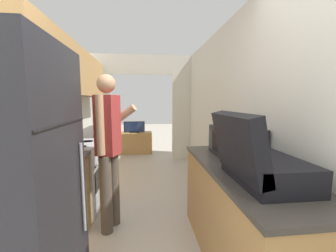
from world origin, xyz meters
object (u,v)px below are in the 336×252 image
object	(u,v)px
suitcase	(256,161)
microwave	(235,142)
refrigerator	(9,185)
person	(108,148)
tv_cabinet	(135,143)
television	(134,127)
range_oven	(75,176)

from	to	relation	value
suitcase	microwave	bearing A→B (deg)	76.67
refrigerator	person	xyz separation A→B (m)	(0.47, 0.89, 0.03)
person	tv_cabinet	world-z (taller)	person
suitcase	tv_cabinet	world-z (taller)	suitcase
microwave	person	bearing A→B (deg)	166.68
suitcase	microwave	distance (m)	0.69
person	suitcase	distance (m)	1.50
refrigerator	television	size ratio (longest dim) A/B	3.20
suitcase	range_oven	bearing A→B (deg)	138.90
suitcase	television	size ratio (longest dim) A/B	1.09
person	suitcase	size ratio (longest dim) A/B	2.80
microwave	television	xyz separation A→B (m)	(-1.19, 3.67, -0.30)
range_oven	microwave	bearing A→B (deg)	-23.24
microwave	range_oven	bearing A→B (deg)	156.76
person	microwave	distance (m)	1.34
suitcase	microwave	xyz separation A→B (m)	(0.16, 0.67, -0.00)
range_oven	television	xyz separation A→B (m)	(0.63, 2.88, 0.28)
refrigerator	person	distance (m)	1.00
suitcase	television	xyz separation A→B (m)	(-1.03, 4.33, -0.31)
range_oven	suitcase	distance (m)	2.28
range_oven	person	world-z (taller)	person
refrigerator	television	xyz separation A→B (m)	(0.58, 4.24, -0.17)
person	microwave	world-z (taller)	person
microwave	tv_cabinet	distance (m)	3.96
refrigerator	tv_cabinet	xyz separation A→B (m)	(0.58, 4.29, -0.61)
tv_cabinet	television	xyz separation A→B (m)	(0.00, -0.04, 0.44)
person	microwave	xyz separation A→B (m)	(1.30, -0.31, 0.10)
range_oven	television	size ratio (longest dim) A/B	1.82
refrigerator	microwave	world-z (taller)	refrigerator
person	suitcase	bearing A→B (deg)	-110.94
person	television	distance (m)	3.37
range_oven	television	world-z (taller)	range_oven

